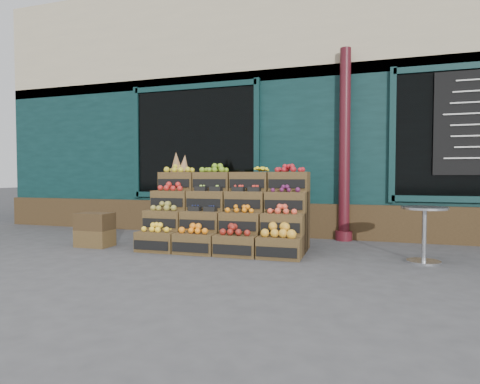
% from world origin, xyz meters
% --- Properties ---
extents(ground, '(60.00, 60.00, 0.00)m').
position_xyz_m(ground, '(0.00, 0.00, 0.00)').
color(ground, '#3F3F42').
rests_on(ground, ground).
extents(shop_facade, '(12.00, 6.24, 4.80)m').
position_xyz_m(shop_facade, '(0.00, 5.11, 2.40)').
color(shop_facade, black).
rests_on(shop_facade, ground).
extents(crate_display, '(2.39, 1.21, 1.48)m').
position_xyz_m(crate_display, '(-0.42, 0.74, 0.46)').
color(crate_display, '#4B381D').
rests_on(crate_display, ground).
extents(spare_crates, '(0.53, 0.37, 0.52)m').
position_xyz_m(spare_crates, '(-2.41, 0.26, 0.26)').
color(spare_crates, '#4B381D').
rests_on(spare_crates, ground).
extents(bistro_table, '(0.56, 0.56, 0.70)m').
position_xyz_m(bistro_table, '(2.26, 0.56, 0.44)').
color(bistro_table, '#B6B7BD').
rests_on(bistro_table, ground).
extents(shopkeeper, '(0.89, 0.75, 2.08)m').
position_xyz_m(shopkeeper, '(-1.82, 2.88, 1.04)').
color(shopkeeper, '#164D1D').
rests_on(shopkeeper, ground).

